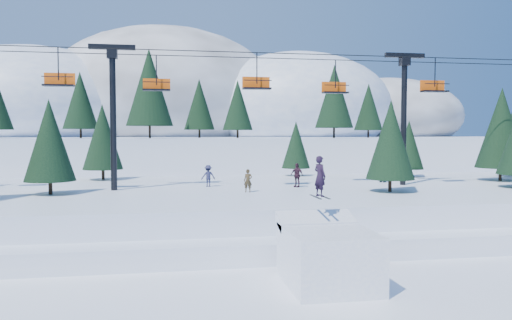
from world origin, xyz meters
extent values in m
plane|color=white|center=(0.00, 0.00, 0.00)|extent=(160.00, 160.00, 0.00)
cube|color=white|center=(0.00, 18.00, 1.25)|extent=(70.00, 22.00, 2.50)
cube|color=white|center=(0.00, 8.00, 0.55)|extent=(70.00, 6.00, 1.10)
cube|color=white|center=(0.00, 68.00, 3.00)|extent=(110.00, 60.00, 6.00)
ellipsoid|color=white|center=(-28.00, 72.00, 11.45)|extent=(36.00, 32.40, 19.80)
ellipsoid|color=#605B59|center=(-6.00, 78.00, 13.26)|extent=(44.00, 39.60, 26.40)
ellipsoid|color=white|center=(18.00, 70.00, 11.42)|extent=(34.00, 30.60, 19.72)
ellipsoid|color=#605B59|center=(38.00, 76.00, 10.12)|extent=(30.00, 27.00, 15.00)
cylinder|color=black|center=(-7.33, 40.38, 6.72)|extent=(0.26, 0.26, 1.44)
cone|color=black|center=(-7.33, 40.38, 11.87)|extent=(5.36, 5.36, 8.86)
cylinder|color=black|center=(3.09, 41.60, 6.49)|extent=(0.26, 0.26, 0.99)
cone|color=black|center=(3.09, 41.60, 10.02)|extent=(3.66, 3.66, 6.06)
cylinder|color=black|center=(14.81, 40.10, 6.63)|extent=(0.26, 0.26, 1.25)
cone|color=black|center=(14.81, 40.10, 11.10)|extent=(4.65, 4.65, 7.70)
cylinder|color=black|center=(-15.32, 42.50, 6.54)|extent=(0.26, 0.26, 1.09)
cone|color=black|center=(-15.32, 42.50, 10.43)|extent=(4.04, 4.04, 6.68)
cylinder|color=black|center=(20.79, 43.84, 6.50)|extent=(0.26, 0.26, 1.00)
cone|color=black|center=(20.79, 43.84, 10.07)|extent=(3.71, 3.71, 6.14)
cylinder|color=black|center=(-1.32, 45.41, 6.52)|extent=(0.26, 0.26, 1.05)
cone|color=black|center=(-1.32, 45.41, 10.27)|extent=(3.90, 3.90, 6.44)
cube|color=white|center=(1.58, 1.73, 1.21)|extent=(3.56, 4.40, 2.41)
cube|color=white|center=(1.58, 3.62, 2.46)|extent=(3.56, 1.54, 0.86)
imported|color=black|center=(1.68, 3.33, 4.57)|extent=(0.69, 0.80, 1.86)
cube|color=black|center=(1.48, 3.33, 3.63)|extent=(0.11, 1.65, 0.03)
cube|color=black|center=(1.88, 3.33, 3.63)|extent=(0.11, 1.65, 0.03)
cylinder|color=black|center=(-9.00, 18.00, 7.50)|extent=(0.44, 0.44, 10.00)
cube|color=black|center=(-9.00, 18.00, 12.60)|extent=(3.20, 0.35, 0.35)
cube|color=black|center=(-9.00, 18.00, 12.15)|extent=(0.70, 0.70, 0.70)
cylinder|color=black|center=(13.00, 18.00, 7.50)|extent=(0.44, 0.44, 10.00)
cube|color=black|center=(13.00, 18.00, 12.60)|extent=(3.20, 0.35, 0.35)
cube|color=black|center=(13.00, 18.00, 12.15)|extent=(0.70, 0.70, 0.70)
cylinder|color=black|center=(2.00, 16.80, 12.30)|extent=(46.00, 0.06, 0.06)
cylinder|color=black|center=(2.00, 19.20, 12.30)|extent=(46.00, 0.06, 0.06)
cylinder|color=black|center=(-12.37, 16.80, 11.20)|extent=(0.08, 0.08, 2.20)
cube|color=black|center=(-12.37, 16.80, 9.75)|extent=(2.00, 0.75, 0.12)
cube|color=#EC570C|center=(-12.37, 17.18, 10.20)|extent=(2.00, 0.10, 0.85)
cylinder|color=black|center=(-12.37, 16.45, 10.30)|extent=(2.00, 0.06, 0.06)
cylinder|color=black|center=(-5.99, 19.20, 11.20)|extent=(0.08, 0.08, 2.20)
cube|color=black|center=(-5.99, 19.20, 9.75)|extent=(2.00, 0.75, 0.12)
cube|color=#EC570C|center=(-5.99, 19.58, 10.20)|extent=(2.00, 0.10, 0.85)
cylinder|color=black|center=(-5.99, 18.85, 10.30)|extent=(2.00, 0.06, 0.06)
cylinder|color=black|center=(1.12, 16.80, 11.20)|extent=(0.08, 0.08, 2.20)
cube|color=black|center=(1.12, 16.80, 9.75)|extent=(2.00, 0.75, 0.12)
cube|color=#EC570C|center=(1.12, 17.18, 10.20)|extent=(2.00, 0.10, 0.85)
cylinder|color=black|center=(1.12, 16.45, 10.30)|extent=(2.00, 0.06, 0.06)
cylinder|color=black|center=(7.81, 19.20, 11.20)|extent=(0.08, 0.08, 2.20)
cube|color=black|center=(7.81, 19.20, 9.75)|extent=(2.00, 0.75, 0.12)
cube|color=#EC570C|center=(7.81, 19.58, 10.20)|extent=(2.00, 0.10, 0.85)
cylinder|color=black|center=(7.81, 18.85, 10.30)|extent=(2.00, 0.06, 0.06)
cylinder|color=black|center=(14.90, 16.80, 11.20)|extent=(0.08, 0.08, 2.20)
cube|color=black|center=(14.90, 16.80, 9.75)|extent=(2.00, 0.75, 0.12)
cube|color=#EC570C|center=(14.90, 17.18, 10.20)|extent=(2.00, 0.10, 0.85)
cylinder|color=black|center=(14.90, 16.45, 10.30)|extent=(2.00, 0.06, 0.06)
cylinder|color=black|center=(22.83, 19.81, 3.06)|extent=(0.26, 0.26, 1.11)
cone|color=black|center=(22.83, 19.81, 7.03)|extent=(4.14, 4.14, 6.84)
cylinder|color=black|center=(16.86, 24.70, 2.87)|extent=(0.26, 0.26, 0.74)
cone|color=black|center=(16.86, 24.70, 5.51)|extent=(2.74, 2.74, 4.54)
cylinder|color=black|center=(-10.82, 26.46, 2.96)|extent=(0.26, 0.26, 0.92)
cone|color=black|center=(-10.82, 26.46, 6.26)|extent=(3.43, 3.43, 5.68)
cylinder|color=black|center=(6.84, 27.80, 2.87)|extent=(0.26, 0.26, 0.73)
cone|color=black|center=(6.84, 27.80, 5.48)|extent=(2.72, 2.72, 4.50)
cylinder|color=black|center=(-12.91, 16.25, 2.94)|extent=(0.26, 0.26, 0.88)
cone|color=black|center=(-12.91, 16.25, 6.10)|extent=(3.28, 3.28, 5.43)
cylinder|color=black|center=(9.94, 13.73, 2.94)|extent=(0.26, 0.26, 0.89)
cone|color=black|center=(9.94, 13.73, 6.12)|extent=(3.30, 3.30, 5.46)
imported|color=#42341E|center=(0.21, 15.18, 3.29)|extent=(0.66, 0.53, 1.58)
imported|color=#1B3031|center=(12.33, 20.28, 3.38)|extent=(1.00, 1.02, 1.77)
imported|color=#28294A|center=(-2.22, 19.20, 3.32)|extent=(1.15, 0.77, 1.65)
imported|color=#371C2A|center=(4.34, 17.76, 3.41)|extent=(1.05, 1.08, 1.82)
cylinder|color=black|center=(3.23, 3.97, 0.45)|extent=(0.06, 0.06, 0.90)
cylinder|color=black|center=(5.79, 5.09, 0.45)|extent=(0.06, 0.06, 0.90)
cube|color=#EC570C|center=(4.51, 4.53, 0.55)|extent=(2.58, 1.16, 0.55)
cylinder|color=black|center=(8.65, 5.17, 0.45)|extent=(0.06, 0.06, 0.90)
cylinder|color=black|center=(11.41, 5.67, 0.45)|extent=(0.06, 0.06, 0.90)
cube|color=#EC570C|center=(10.03, 5.42, 0.55)|extent=(2.76, 0.55, 0.55)
camera|label=1|loc=(-5.08, -18.54, 6.51)|focal=35.00mm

